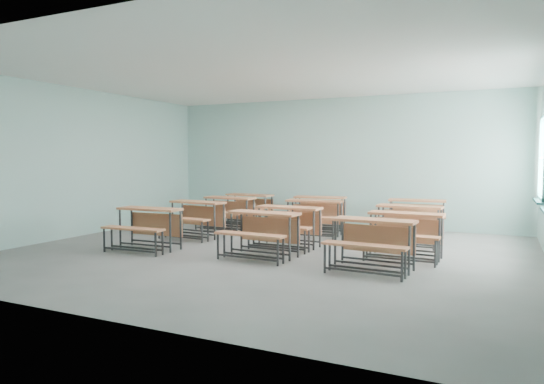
{
  "coord_description": "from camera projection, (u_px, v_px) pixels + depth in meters",
  "views": [
    {
      "loc": [
        3.75,
        -7.74,
        1.69
      ],
      "look_at": [
        -0.47,
        1.2,
        1.0
      ],
      "focal_mm": 32.0,
      "sensor_mm": 36.0,
      "label": 1
    }
  ],
  "objects": [
    {
      "name": "room",
      "position": [
        272.0,
        163.0,
        8.58
      ],
      "size": [
        9.04,
        8.04,
        3.24
      ],
      "color": "gray",
      "rests_on": "ground"
    },
    {
      "name": "desk_unit_r0c0",
      "position": [
        146.0,
        222.0,
        8.92
      ],
      "size": [
        1.26,
        0.86,
        0.77
      ],
      "rotation": [
        0.0,
        0.0,
        0.03
      ],
      "color": "#BB6B43",
      "rests_on": "ground"
    },
    {
      "name": "desk_unit_r0c1",
      "position": [
        261.0,
        227.0,
        8.24
      ],
      "size": [
        1.27,
        0.88,
        0.77
      ],
      "rotation": [
        0.0,
        0.0,
        -0.05
      ],
      "color": "#BB6B43",
      "rests_on": "ground"
    },
    {
      "name": "desk_unit_r0c2",
      "position": [
        372.0,
        237.0,
        7.26
      ],
      "size": [
        1.27,
        0.89,
        0.77
      ],
      "rotation": [
        0.0,
        0.0,
        -0.05
      ],
      "color": "#BB6B43",
      "rests_on": "ground"
    },
    {
      "name": "desk_unit_r1c0",
      "position": [
        195.0,
        213.0,
        10.3
      ],
      "size": [
        1.29,
        0.91,
        0.77
      ],
      "rotation": [
        0.0,
        0.0,
        -0.07
      ],
      "color": "#BB6B43",
      "rests_on": "ground"
    },
    {
      "name": "desk_unit_r1c1",
      "position": [
        287.0,
        220.0,
        9.17
      ],
      "size": [
        1.25,
        0.85,
        0.77
      ],
      "rotation": [
        0.0,
        0.0,
        -0.02
      ],
      "color": "#BB6B43",
      "rests_on": "ground"
    },
    {
      "name": "desk_unit_r1c2",
      "position": [
        405.0,
        228.0,
        8.13
      ],
      "size": [
        1.25,
        0.85,
        0.77
      ],
      "rotation": [
        0.0,
        0.0,
        -0.02
      ],
      "color": "#BB6B43",
      "rests_on": "ground"
    },
    {
      "name": "desk_unit_r2c0",
      "position": [
        227.0,
        208.0,
        11.43
      ],
      "size": [
        1.26,
        0.87,
        0.77
      ],
      "rotation": [
        0.0,
        0.0,
        -0.03
      ],
      "color": "#BB6B43",
      "rests_on": "ground"
    },
    {
      "name": "desk_unit_r2c1",
      "position": [
        313.0,
        212.0,
        10.59
      ],
      "size": [
        1.29,
        0.92,
        0.77
      ],
      "rotation": [
        0.0,
        0.0,
        0.08
      ],
      "color": "#BB6B43",
      "rests_on": "ground"
    },
    {
      "name": "desk_unit_r2c2",
      "position": [
        408.0,
        219.0,
        9.37
      ],
      "size": [
        1.27,
        0.89,
        0.77
      ],
      "rotation": [
        0.0,
        0.0,
        -0.05
      ],
      "color": "#BB6B43",
      "rests_on": "ground"
    },
    {
      "name": "desk_unit_r3c0",
      "position": [
        247.0,
        204.0,
        12.34
      ],
      "size": [
        1.3,
        0.92,
        0.77
      ],
      "rotation": [
        0.0,
        0.0,
        -0.08
      ],
      "color": "#BB6B43",
      "rests_on": "ground"
    },
    {
      "name": "desk_unit_r3c1",
      "position": [
        319.0,
        207.0,
        11.59
      ],
      "size": [
        1.31,
        0.95,
        0.77
      ],
      "rotation": [
        0.0,
        0.0,
        0.1
      ],
      "color": "#BB6B43",
      "rests_on": "ground"
    },
    {
      "name": "desk_unit_r3c2",
      "position": [
        417.0,
        211.0,
        10.73
      ],
      "size": [
        1.31,
        0.94,
        0.77
      ],
      "rotation": [
        0.0,
        0.0,
        0.1
      ],
      "color": "#BB6B43",
      "rests_on": "ground"
    }
  ]
}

